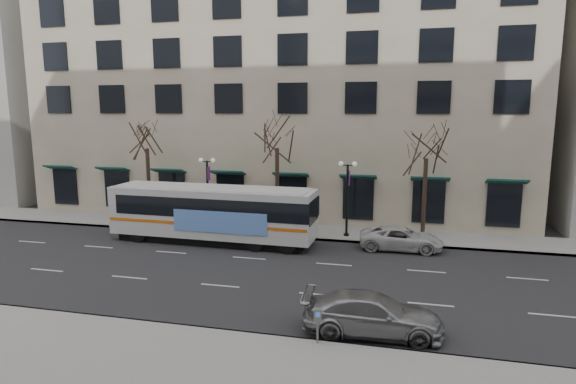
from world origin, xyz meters
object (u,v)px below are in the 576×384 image
(silver_car, at_px, (372,314))
(white_pickup, at_px, (401,239))
(lamp_post_left, at_px, (208,189))
(city_bus, at_px, (214,212))
(tree_far_mid, at_px, (277,134))
(pay_station, at_px, (318,318))
(tree_far_left, at_px, (146,136))
(lamp_post_right, at_px, (347,195))
(tree_far_right, at_px, (427,144))

(silver_car, height_order, white_pickup, silver_car)
(lamp_post_left, xyz_separation_m, city_bus, (1.69, -3.11, -0.94))
(tree_far_mid, height_order, city_bus, tree_far_mid)
(city_bus, relative_size, pay_station, 10.31)
(lamp_post_left, relative_size, silver_car, 0.97)
(tree_far_left, xyz_separation_m, lamp_post_right, (15.01, -0.60, -3.75))
(tree_far_left, distance_m, city_bus, 8.98)
(lamp_post_right, xyz_separation_m, white_pickup, (3.62, -2.00, -2.24))
(tree_far_left, xyz_separation_m, white_pickup, (18.63, -2.60, -5.99))
(tree_far_mid, xyz_separation_m, lamp_post_right, (5.01, -0.60, -3.96))
(lamp_post_left, bearing_deg, tree_far_left, 173.17)
(tree_far_right, xyz_separation_m, white_pickup, (-1.37, -2.60, -5.72))
(lamp_post_right, xyz_separation_m, pay_station, (0.76, -15.50, -1.84))
(pay_station, bearing_deg, lamp_post_right, 81.84)
(pay_station, bearing_deg, silver_car, 29.16)
(lamp_post_right, bearing_deg, silver_car, -79.34)
(lamp_post_right, height_order, city_bus, lamp_post_right)
(city_bus, distance_m, silver_car, 15.43)
(tree_far_left, bearing_deg, tree_far_right, 0.00)
(tree_far_left, height_order, city_bus, tree_far_left)
(tree_far_right, distance_m, lamp_post_left, 15.40)
(tree_far_right, bearing_deg, tree_far_left, 180.00)
(tree_far_mid, height_order, lamp_post_left, tree_far_mid)
(silver_car, relative_size, pay_station, 4.09)
(tree_far_left, distance_m, white_pickup, 19.74)
(tree_far_mid, height_order, lamp_post_right, tree_far_mid)
(tree_far_left, height_order, white_pickup, tree_far_left)
(city_bus, xyz_separation_m, silver_car, (10.93, -10.82, -1.22))
(lamp_post_right, bearing_deg, tree_far_left, 177.71)
(tree_far_left, relative_size, silver_car, 1.55)
(tree_far_left, xyz_separation_m, silver_car, (17.63, -14.53, -5.92))
(tree_far_mid, distance_m, pay_station, 18.06)
(tree_far_mid, xyz_separation_m, white_pickup, (8.63, -2.60, -6.20))
(lamp_post_right, height_order, pay_station, lamp_post_right)
(lamp_post_left, xyz_separation_m, lamp_post_right, (10.00, 0.00, 0.00))
(tree_far_mid, bearing_deg, city_bus, -131.68)
(tree_far_left, height_order, tree_far_right, tree_far_left)
(city_bus, relative_size, silver_car, 2.52)
(tree_far_mid, distance_m, white_pickup, 10.94)
(tree_far_left, bearing_deg, white_pickup, -7.94)
(tree_far_mid, height_order, pay_station, tree_far_mid)
(silver_car, distance_m, white_pickup, 11.97)
(lamp_post_right, relative_size, white_pickup, 1.03)
(lamp_post_left, xyz_separation_m, white_pickup, (13.62, -2.00, -2.24))
(city_bus, height_order, pay_station, city_bus)
(lamp_post_left, bearing_deg, silver_car, -47.82)
(lamp_post_right, bearing_deg, lamp_post_left, 180.00)
(tree_far_right, bearing_deg, city_bus, -164.42)
(lamp_post_left, relative_size, white_pickup, 1.03)
(tree_far_mid, relative_size, silver_car, 1.58)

